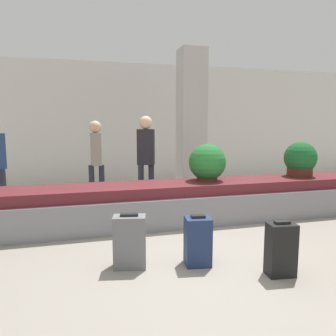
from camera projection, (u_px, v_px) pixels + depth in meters
name	position (u px, v px, depth m)	size (l,w,h in m)	color
ground_plane	(203.00, 261.00, 3.92)	(18.00, 18.00, 0.00)	gray
back_wall	(133.00, 125.00, 8.77)	(18.00, 0.06, 3.20)	silver
carousel	(168.00, 203.00, 5.43)	(8.07, 0.97, 0.66)	gray
pillar	(191.00, 125.00, 7.10)	(0.54, 0.54, 3.20)	beige
suitcase_0	(198.00, 241.00, 3.79)	(0.32, 0.29, 0.59)	navy
suitcase_1	(281.00, 249.00, 3.52)	(0.31, 0.23, 0.61)	black
suitcase_2	(130.00, 241.00, 3.71)	(0.40, 0.28, 0.63)	slate
potted_plant_0	(207.00, 163.00, 5.58)	(0.63, 0.63, 0.64)	#4C2319
potted_plant_1	(300.00, 160.00, 6.06)	(0.59, 0.59, 0.64)	#4C2319
traveler_1	(96.00, 155.00, 6.50)	(0.31, 0.33, 1.69)	#282833
traveler_2	(146.00, 153.00, 6.24)	(0.36, 0.28, 1.77)	#282833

